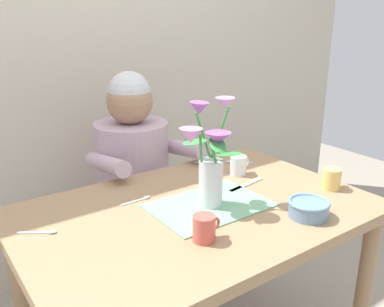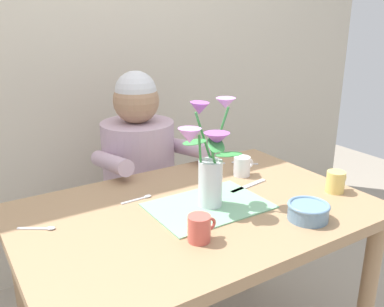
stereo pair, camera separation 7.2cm
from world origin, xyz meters
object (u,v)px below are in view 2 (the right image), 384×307
(seated_person, at_px, (140,190))
(ceramic_bowl, at_px, (308,211))
(coffee_cup, at_px, (242,166))
(ceramic_mug, at_px, (336,182))
(dinner_knife, at_px, (248,186))
(flower_vase, at_px, (209,157))
(tea_cup, at_px, (200,228))

(seated_person, bearing_deg, ceramic_bowl, -80.09)
(coffee_cup, distance_m, ceramic_mug, 0.37)
(dinner_knife, distance_m, coffee_cup, 0.13)
(ceramic_bowl, relative_size, coffee_cup, 1.46)
(dinner_knife, height_order, ceramic_mug, ceramic_mug)
(flower_vase, xyz_separation_m, dinner_knife, (0.23, 0.06, -0.18))
(seated_person, xyz_separation_m, ceramic_mug, (0.44, -0.78, 0.22))
(dinner_knife, bearing_deg, coffee_cup, 53.52)
(flower_vase, distance_m, dinner_knife, 0.30)
(ceramic_mug, bearing_deg, tea_cup, -177.78)
(tea_cup, bearing_deg, coffee_cup, 38.12)
(flower_vase, height_order, dinner_knife, flower_vase)
(tea_cup, bearing_deg, flower_vase, 49.24)
(dinner_knife, height_order, tea_cup, tea_cup)
(flower_vase, xyz_separation_m, ceramic_bowl, (0.22, -0.25, -0.15))
(seated_person, relative_size, ceramic_bowl, 8.35)
(tea_cup, distance_m, coffee_cup, 0.55)
(ceramic_bowl, xyz_separation_m, ceramic_mug, (0.25, 0.10, 0.01))
(ceramic_mug, bearing_deg, dinner_knife, 139.15)
(seated_person, distance_m, tea_cup, 0.85)
(seated_person, relative_size, flower_vase, 3.07)
(tea_cup, bearing_deg, ceramic_mug, 2.22)
(flower_vase, xyz_separation_m, coffee_cup, (0.28, 0.17, -0.14))
(dinner_knife, bearing_deg, flower_vase, -175.03)
(flower_vase, relative_size, ceramic_mug, 3.98)
(ceramic_bowl, bearing_deg, ceramic_mug, 21.65)
(dinner_knife, xyz_separation_m, ceramic_mug, (0.24, -0.21, 0.04))
(coffee_cup, bearing_deg, dinner_knife, -116.88)
(flower_vase, relative_size, tea_cup, 3.98)
(ceramic_bowl, relative_size, ceramic_mug, 1.46)
(ceramic_mug, bearing_deg, flower_vase, 162.34)
(flower_vase, bearing_deg, ceramic_mug, -17.66)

